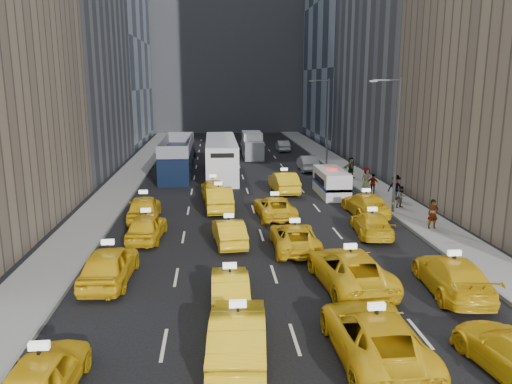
# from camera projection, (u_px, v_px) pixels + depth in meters

# --- Properties ---
(ground) EXTENTS (160.00, 160.00, 0.00)m
(ground) POSITION_uv_depth(u_px,v_px,m) (280.00, 292.00, 21.21)
(ground) COLOR black
(ground) RESTS_ON ground
(sidewalk_west) EXTENTS (3.00, 90.00, 0.15)m
(sidewalk_west) POSITION_uv_depth(u_px,v_px,m) (126.00, 180.00, 44.62)
(sidewalk_west) COLOR gray
(sidewalk_west) RESTS_ON ground
(sidewalk_east) EXTENTS (3.00, 90.00, 0.15)m
(sidewalk_east) POSITION_uv_depth(u_px,v_px,m) (356.00, 176.00, 46.39)
(sidewalk_east) COLOR gray
(sidewalk_east) RESTS_ON ground
(curb_west) EXTENTS (0.15, 90.00, 0.18)m
(curb_west) POSITION_uv_depth(u_px,v_px,m) (143.00, 180.00, 44.74)
(curb_west) COLOR slate
(curb_west) RESTS_ON ground
(curb_east) EXTENTS (0.15, 90.00, 0.18)m
(curb_east) POSITION_uv_depth(u_px,v_px,m) (341.00, 176.00, 46.26)
(curb_east) COLOR slate
(curb_east) RESTS_ON ground
(building_backdrop) EXTENTS (30.00, 12.00, 40.00)m
(building_backdrop) POSITION_uv_depth(u_px,v_px,m) (226.00, 15.00, 86.85)
(building_backdrop) COLOR slate
(building_backdrop) RESTS_ON ground
(streetlight_near) EXTENTS (2.15, 0.22, 9.00)m
(streetlight_near) POSITION_uv_depth(u_px,v_px,m) (395.00, 141.00, 32.58)
(streetlight_near) COLOR #595B60
(streetlight_near) RESTS_ON ground
(streetlight_far) EXTENTS (2.15, 0.22, 9.00)m
(streetlight_far) POSITION_uv_depth(u_px,v_px,m) (327.00, 118.00, 52.02)
(streetlight_far) COLOR #595B60
(streetlight_far) RESTS_ON ground
(taxi_0) EXTENTS (2.00, 4.41, 1.47)m
(taxi_0) POSITION_uv_depth(u_px,v_px,m) (42.00, 377.00, 13.85)
(taxi_0) COLOR yellow
(taxi_0) RESTS_ON ground
(taxi_1) EXTENTS (2.12, 5.11, 1.64)m
(taxi_1) POSITION_uv_depth(u_px,v_px,m) (238.00, 334.00, 16.02)
(taxi_1) COLOR yellow
(taxi_1) RESTS_ON ground
(taxi_2) EXTENTS (2.68, 5.71, 1.58)m
(taxi_2) POSITION_uv_depth(u_px,v_px,m) (375.00, 335.00, 15.99)
(taxi_2) COLOR yellow
(taxi_2) RESTS_ON ground
(taxi_4) EXTENTS (2.17, 4.96, 1.66)m
(taxi_4) POSITION_uv_depth(u_px,v_px,m) (109.00, 265.00, 22.02)
(taxi_4) COLOR yellow
(taxi_4) RESTS_ON ground
(taxi_5) EXTENTS (1.48, 4.19, 1.38)m
(taxi_5) POSITION_uv_depth(u_px,v_px,m) (230.00, 287.00, 19.99)
(taxi_5) COLOR yellow
(taxi_5) RESTS_ON ground
(taxi_6) EXTENTS (3.10, 5.94, 1.60)m
(taxi_6) POSITION_uv_depth(u_px,v_px,m) (349.00, 269.00, 21.66)
(taxi_6) COLOR yellow
(taxi_6) RESTS_ON ground
(taxi_7) EXTENTS (2.67, 5.50, 1.54)m
(taxi_7) POSITION_uv_depth(u_px,v_px,m) (452.00, 275.00, 20.98)
(taxi_7) COLOR yellow
(taxi_7) RESTS_ON ground
(taxi_8) EXTENTS (2.12, 4.55, 1.51)m
(taxi_8) POSITION_uv_depth(u_px,v_px,m) (147.00, 227.00, 27.98)
(taxi_8) COLOR yellow
(taxi_8) RESTS_ON ground
(taxi_9) EXTENTS (1.93, 4.41, 1.41)m
(taxi_9) POSITION_uv_depth(u_px,v_px,m) (229.00, 232.00, 27.24)
(taxi_9) COLOR yellow
(taxi_9) RESTS_ON ground
(taxi_10) EXTENTS (2.43, 5.06, 1.39)m
(taxi_10) POSITION_uv_depth(u_px,v_px,m) (294.00, 237.00, 26.35)
(taxi_10) COLOR yellow
(taxi_10) RESTS_ON ground
(taxi_11) EXTENTS (2.36, 4.81, 1.35)m
(taxi_11) POSITION_uv_depth(u_px,v_px,m) (371.00, 224.00, 28.85)
(taxi_11) COLOR yellow
(taxi_11) RESTS_ON ground
(taxi_12) EXTENTS (2.17, 4.96, 1.66)m
(taxi_12) POSITION_uv_depth(u_px,v_px,m) (144.00, 208.00, 31.85)
(taxi_12) COLOR yellow
(taxi_12) RESTS_ON ground
(taxi_13) EXTENTS (2.03, 5.17, 1.68)m
(taxi_13) POSITION_uv_depth(u_px,v_px,m) (219.00, 198.00, 34.38)
(taxi_13) COLOR yellow
(taxi_13) RESTS_ON ground
(taxi_14) EXTENTS (2.57, 5.07, 1.37)m
(taxi_14) POSITION_uv_depth(u_px,v_px,m) (275.00, 207.00, 32.67)
(taxi_14) COLOR yellow
(taxi_14) RESTS_ON ground
(taxi_15) EXTENTS (2.35, 5.23, 1.49)m
(taxi_15) POSITION_uv_depth(u_px,v_px,m) (366.00, 204.00, 33.17)
(taxi_15) COLOR yellow
(taxi_15) RESTS_ON ground
(taxi_16) EXTENTS (2.03, 4.45, 1.48)m
(taxi_16) POSITION_uv_depth(u_px,v_px,m) (213.00, 188.00, 38.09)
(taxi_16) COLOR yellow
(taxi_16) RESTS_ON ground
(taxi_17) EXTENTS (2.03, 5.11, 1.65)m
(taxi_17) POSITION_uv_depth(u_px,v_px,m) (284.00, 182.00, 39.96)
(taxi_17) COLOR yellow
(taxi_17) RESTS_ON ground
(nypd_van) EXTENTS (2.28, 5.18, 2.18)m
(nypd_van) POSITION_uv_depth(u_px,v_px,m) (331.00, 183.00, 38.88)
(nypd_van) COLOR silver
(nypd_van) RESTS_ON ground
(double_decker) EXTENTS (3.44, 11.94, 3.43)m
(double_decker) POSITION_uv_depth(u_px,v_px,m) (177.00, 157.00, 47.27)
(double_decker) COLOR black
(double_decker) RESTS_ON ground
(city_bus) EXTENTS (2.93, 13.26, 3.42)m
(city_bus) POSITION_uv_depth(u_px,v_px,m) (221.00, 157.00, 47.29)
(city_bus) COLOR white
(city_bus) RESTS_ON ground
(box_truck) EXTENTS (2.40, 6.39, 2.88)m
(box_truck) POSITION_uv_depth(u_px,v_px,m) (252.00, 145.00, 58.07)
(box_truck) COLOR white
(box_truck) RESTS_ON ground
(misc_car_0) EXTENTS (1.70, 4.62, 1.51)m
(misc_car_0) POSITION_uv_depth(u_px,v_px,m) (308.00, 163.00, 49.72)
(misc_car_0) COLOR #9EA2A6
(misc_car_0) RESTS_ON ground
(misc_car_1) EXTENTS (2.65, 5.09, 1.37)m
(misc_car_1) POSITION_uv_depth(u_px,v_px,m) (185.00, 150.00, 59.50)
(misc_car_1) COLOR black
(misc_car_1) RESTS_ON ground
(misc_car_2) EXTENTS (2.31, 5.13, 1.46)m
(misc_car_2) POSITION_uv_depth(u_px,v_px,m) (246.00, 145.00, 64.16)
(misc_car_2) COLOR slate
(misc_car_2) RESTS_ON ground
(misc_car_3) EXTENTS (2.13, 4.14, 1.35)m
(misc_car_3) POSITION_uv_depth(u_px,v_px,m) (215.00, 146.00, 63.09)
(misc_car_3) COLOR black
(misc_car_3) RESTS_ON ground
(misc_car_4) EXTENTS (1.48, 4.16, 1.37)m
(misc_car_4) POSITION_uv_depth(u_px,v_px,m) (283.00, 146.00, 63.41)
(misc_car_4) COLOR #9D9FA4
(misc_car_4) RESTS_ON ground
(pedestrian_0) EXTENTS (0.66, 0.45, 1.76)m
(pedestrian_0) POSITION_uv_depth(u_px,v_px,m) (433.00, 214.00, 29.63)
(pedestrian_0) COLOR gray
(pedestrian_0) RESTS_ON sidewalk_east
(pedestrian_1) EXTENTS (0.84, 0.66, 1.52)m
(pedestrian_1) POSITION_uv_depth(u_px,v_px,m) (401.00, 197.00, 34.51)
(pedestrian_1) COLOR gray
(pedestrian_1) RESTS_ON sidewalk_east
(pedestrian_2) EXTENTS (1.23, 0.53, 1.89)m
(pedestrian_2) POSITION_uv_depth(u_px,v_px,m) (396.00, 188.00, 36.62)
(pedestrian_2) COLOR gray
(pedestrian_2) RESTS_ON sidewalk_east
(pedestrian_3) EXTENTS (0.99, 0.72, 1.55)m
(pedestrian_3) POSITION_uv_depth(u_px,v_px,m) (373.00, 184.00, 38.86)
(pedestrian_3) COLOR gray
(pedestrian_3) RESTS_ON sidewalk_east
(pedestrian_4) EXTENTS (0.93, 0.60, 1.77)m
(pedestrian_4) POSITION_uv_depth(u_px,v_px,m) (366.00, 178.00, 40.38)
(pedestrian_4) COLOR gray
(pedestrian_4) RESTS_ON sidewalk_east
(pedestrian_5) EXTENTS (1.79, 0.93, 1.86)m
(pedestrian_5) POSITION_uv_depth(u_px,v_px,m) (351.00, 168.00, 45.15)
(pedestrian_5) COLOR gray
(pedestrian_5) RESTS_ON sidewalk_east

